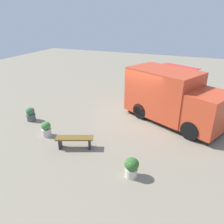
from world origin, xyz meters
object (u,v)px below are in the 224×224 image
(planter_flowering_side, at_px, (31,114))
(plaza_bench, at_px, (75,140))
(person_customer, at_px, (161,89))
(planter_flowering_near, at_px, (46,129))
(planter_flowering_far, at_px, (132,167))
(food_truck, at_px, (172,99))

(planter_flowering_side, xyz_separation_m, plaza_bench, (1.38, 3.45, 0.01))
(plaza_bench, bearing_deg, person_customer, 165.92)
(planter_flowering_near, relative_size, plaza_bench, 0.44)
(planter_flowering_far, height_order, plaza_bench, planter_flowering_far)
(food_truck, relative_size, planter_flowering_near, 7.78)
(food_truck, height_order, planter_flowering_near, food_truck)
(planter_flowering_side, bearing_deg, person_customer, 140.41)
(planter_flowering_far, bearing_deg, planter_flowering_side, -109.60)
(person_customer, xyz_separation_m, planter_flowering_far, (8.77, 0.69, 0.02))
(food_truck, xyz_separation_m, person_customer, (-3.89, -1.22, -0.85))
(food_truck, distance_m, plaza_bench, 5.27)
(food_truck, distance_m, person_customer, 4.17)
(person_customer, distance_m, planter_flowering_near, 8.44)
(plaza_bench, bearing_deg, planter_flowering_far, 73.35)
(person_customer, xyz_separation_m, planter_flowering_near, (7.59, -3.71, -0.02))
(food_truck, bearing_deg, planter_flowering_side, -67.99)
(planter_flowering_near, bearing_deg, person_customer, 153.95)
(planter_flowering_side, distance_m, plaza_bench, 3.72)
(food_truck, bearing_deg, plaza_bench, -38.30)
(planter_flowering_near, height_order, planter_flowering_side, planter_flowering_side)
(person_customer, distance_m, planter_flowering_side, 8.55)
(food_truck, relative_size, planter_flowering_far, 7.44)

